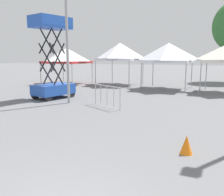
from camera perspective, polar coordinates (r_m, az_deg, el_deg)
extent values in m
cylinder|color=#9E9EA3|center=(22.42, -16.32, 5.61)|extent=(0.06, 0.06, 2.05)
cylinder|color=#9E9EA3|center=(20.39, -9.30, 5.50)|extent=(0.06, 0.06, 2.05)
cylinder|color=#9E9EA3|center=(25.00, -11.29, 6.19)|extent=(0.06, 0.06, 2.05)
cylinder|color=#9E9EA3|center=(23.19, -4.66, 6.09)|extent=(0.06, 0.06, 2.05)
pyramid|color=white|center=(22.65, -10.52, 9.94)|extent=(3.54, 3.54, 1.16)
cube|color=red|center=(22.65, -10.47, 8.22)|extent=(3.51, 3.51, 0.20)
cylinder|color=#9E9EA3|center=(20.92, -3.92, 6.06)|extent=(0.06, 0.06, 2.31)
cylinder|color=#9E9EA3|center=(19.47, 4.00, 5.80)|extent=(0.06, 0.06, 2.31)
cylinder|color=#9E9EA3|center=(23.63, 0.06, 6.50)|extent=(0.06, 0.06, 2.31)
cylinder|color=#9E9EA3|center=(22.37, 7.22, 6.24)|extent=(0.06, 0.06, 2.31)
pyramid|color=white|center=(21.51, 1.86, 11.01)|extent=(3.48, 3.48, 1.31)
cube|color=white|center=(21.50, 1.85, 8.99)|extent=(3.45, 3.45, 0.20)
cylinder|color=#9E9EA3|center=(17.96, 6.83, 5.26)|extent=(0.06, 0.06, 2.21)
cylinder|color=#9E9EA3|center=(17.25, 16.80, 4.73)|extent=(0.06, 0.06, 2.21)
cylinder|color=#9E9EA3|center=(20.96, 9.51, 5.82)|extent=(0.06, 0.06, 2.21)
cylinder|color=#9E9EA3|center=(20.35, 18.08, 5.36)|extent=(0.06, 0.06, 2.21)
pyramid|color=white|center=(19.02, 13.00, 10.53)|extent=(3.35, 3.35, 1.24)
cube|color=white|center=(19.02, 12.92, 8.35)|extent=(3.31, 3.31, 0.20)
cylinder|color=#9E9EA3|center=(17.13, 19.95, 4.62)|extent=(0.06, 0.06, 2.25)
cylinder|color=#9E9EA3|center=(19.86, 21.12, 5.17)|extent=(0.06, 0.06, 2.25)
cylinder|color=black|center=(14.99, -17.46, 0.68)|extent=(0.29, 0.51, 0.48)
cylinder|color=black|center=(14.03, -14.70, 0.22)|extent=(0.29, 0.51, 0.48)
cylinder|color=black|center=(16.01, -12.37, 1.46)|extent=(0.29, 0.51, 0.48)
cylinder|color=black|center=(15.12, -9.49, 1.07)|extent=(0.29, 0.51, 0.48)
cube|color=blue|center=(14.97, -13.50, 2.02)|extent=(1.92, 2.57, 0.60)
cylinder|color=black|center=(15.28, -14.77, 5.21)|extent=(0.35, 1.09, 1.65)
cylinder|color=black|center=(15.28, -14.77, 5.21)|extent=(0.35, 1.09, 1.65)
cylinder|color=black|center=(14.51, -12.42, 5.08)|extent=(0.35, 1.09, 1.65)
cylinder|color=black|center=(14.51, -12.42, 5.08)|extent=(0.35, 1.09, 1.65)
cylinder|color=black|center=(15.24, -14.94, 9.12)|extent=(0.35, 1.09, 1.65)
cylinder|color=black|center=(15.24, -14.94, 9.12)|extent=(0.35, 1.09, 1.65)
cylinder|color=black|center=(14.47, -12.57, 9.20)|extent=(0.35, 1.09, 1.65)
cylinder|color=black|center=(14.47, -12.57, 9.20)|extent=(0.35, 1.09, 1.65)
cylinder|color=black|center=(15.27, -15.12, 13.03)|extent=(0.35, 1.09, 1.65)
cylinder|color=black|center=(15.27, -15.12, 13.03)|extent=(0.35, 1.09, 1.65)
cylinder|color=black|center=(14.50, -12.73, 13.32)|extent=(0.35, 1.09, 1.65)
cylinder|color=black|center=(14.50, -12.73, 13.32)|extent=(0.35, 1.09, 1.65)
cube|color=blue|center=(14.94, -14.06, 15.62)|extent=(1.83, 2.45, 0.12)
cube|color=blue|center=(14.35, -17.60, 17.07)|extent=(1.30, 0.39, 0.55)
cube|color=blue|center=(15.65, -10.92, 16.68)|extent=(1.30, 0.39, 0.55)
cube|color=blue|center=(15.48, -15.64, 16.58)|extent=(0.60, 2.13, 0.55)
cube|color=blue|center=(14.48, -12.48, 17.21)|extent=(0.60, 2.13, 0.55)
cylinder|color=#9E9EA3|center=(13.17, -10.48, 14.59)|extent=(0.14, 0.14, 7.26)
cylinder|color=#B7BABF|center=(11.90, -1.17, 2.84)|extent=(1.88, 1.03, 0.05)
cylinder|color=#B7BABF|center=(11.21, 1.90, -0.31)|extent=(0.04, 0.04, 1.05)
cylinder|color=#B7BABF|center=(12.78, -3.86, 0.91)|extent=(0.04, 0.04, 1.05)
cylinder|color=#B7BABF|center=(11.56, 0.40, 0.27)|extent=(0.04, 0.04, 0.92)
cylinder|color=#B7BABF|center=(11.97, -1.17, 0.59)|extent=(0.04, 0.04, 0.92)
cylinder|color=#B7BABF|center=(12.39, -2.63, 0.89)|extent=(0.04, 0.04, 0.92)
cone|color=orange|center=(6.62, 16.98, -10.37)|extent=(0.32, 0.32, 0.49)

